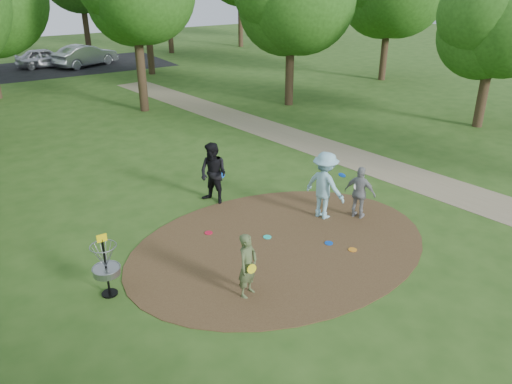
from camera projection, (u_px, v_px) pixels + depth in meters
ground at (280, 245)px, 13.25m from camera, size 100.00×100.00×0.00m
dirt_clearing at (280, 245)px, 13.24m from camera, size 8.40×8.40×0.02m
footpath at (396, 172)px, 17.97m from camera, size 7.55×39.89×0.01m
parking_lot at (71, 66)px, 37.27m from camera, size 14.00×8.00×0.01m
player_observer_with_disc at (248, 266)px, 10.94m from camera, size 0.66×0.58×1.54m
player_throwing_with_disc at (325, 186)px, 14.35m from camera, size 1.34×1.45×2.02m
player_walking_with_disc at (213, 174)px, 15.30m from camera, size 1.05×1.15×1.93m
player_waiting_with_disc at (360, 193)px, 14.41m from camera, size 0.75×1.01×1.59m
disc_ground_cyan at (267, 237)px, 13.60m from camera, size 0.22×0.22×0.02m
disc_ground_blue at (329, 243)px, 13.30m from camera, size 0.22×0.22×0.02m
disc_ground_red at (209, 233)px, 13.81m from camera, size 0.22×0.22×0.02m
car_left at (45, 58)px, 36.57m from camera, size 4.19×1.84×1.40m
car_right at (86, 55)px, 36.99m from camera, size 5.06×3.39×1.58m
disc_ground_orange at (353, 250)px, 12.99m from camera, size 0.22×0.22×0.02m
disc_golf_basket at (105, 261)px, 10.91m from camera, size 0.63×0.63×1.54m
tree_ring at (165, 10)px, 19.66m from camera, size 37.49×45.23×9.09m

